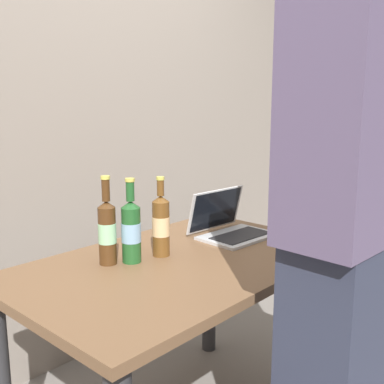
{
  "coord_description": "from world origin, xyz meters",
  "views": [
    {
      "loc": [
        -1.2,
        -1.16,
        1.32
      ],
      "look_at": [
        0.07,
        0.0,
        0.98
      ],
      "focal_mm": 43.55,
      "sensor_mm": 36.0,
      "label": 1
    }
  ],
  "objects": [
    {
      "name": "back_wall",
      "position": [
        0.0,
        0.83,
        1.3
      ],
      "size": [
        6.0,
        0.1,
        2.6
      ],
      "primitive_type": "cube",
      "color": "gray",
      "rests_on": "ground"
    },
    {
      "name": "desk",
      "position": [
        0.0,
        0.0,
        0.61
      ],
      "size": [
        1.26,
        0.79,
        0.73
      ],
      "color": "brown",
      "rests_on": "ground"
    },
    {
      "name": "beer_bottle_brown",
      "position": [
        -0.14,
        0.12,
        0.86
      ],
      "size": [
        0.07,
        0.07,
        0.31
      ],
      "color": "#1E5123",
      "rests_on": "desk"
    },
    {
      "name": "beer_bottle_green",
      "position": [
        -0.21,
        0.16,
        0.86
      ],
      "size": [
        0.07,
        0.07,
        0.33
      ],
      "color": "#472B14",
      "rests_on": "desk"
    },
    {
      "name": "person_figure",
      "position": [
        -0.02,
        -0.66,
        0.94
      ],
      "size": [
        0.43,
        0.29,
        1.87
      ],
      "color": "#2D3347",
      "rests_on": "ground"
    },
    {
      "name": "laptop",
      "position": [
        0.38,
        0.06,
        0.78
      ],
      "size": [
        0.34,
        0.29,
        0.2
      ],
      "color": "#B7BABC",
      "rests_on": "desk"
    },
    {
      "name": "beer_bottle_dark",
      "position": [
        -0.01,
        0.09,
        0.86
      ],
      "size": [
        0.07,
        0.07,
        0.31
      ],
      "color": "brown",
      "rests_on": "desk"
    }
  ]
}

